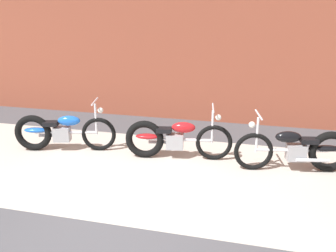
{
  "coord_description": "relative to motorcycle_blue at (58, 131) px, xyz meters",
  "views": [
    {
      "loc": [
        1.74,
        -3.92,
        2.72
      ],
      "look_at": [
        0.21,
        2.04,
        0.75
      ],
      "focal_mm": 39.47,
      "sensor_mm": 36.0,
      "label": 1
    }
  ],
  "objects": [
    {
      "name": "motorcycle_black",
      "position": [
        4.58,
        0.17,
        0.0
      ],
      "size": [
        1.99,
        0.68,
        1.03
      ],
      "rotation": [
        0.0,
        0.0,
        3.34
      ],
      "color": "black",
      "rests_on": "ground"
    },
    {
      "name": "motorcycle_red",
      "position": [
        2.26,
        0.16,
        0.0
      ],
      "size": [
        2.0,
        0.61,
        1.03
      ],
      "rotation": [
        0.0,
        0.0,
        0.16
      ],
      "color": "black",
      "rests_on": "ground"
    },
    {
      "name": "sidewalk_slab",
      "position": [
        2.09,
        -0.48,
        -0.4
      ],
      "size": [
        36.0,
        3.5,
        0.01
      ],
      "primitive_type": "cube",
      "color": "#B2ADA3",
      "rests_on": "ground"
    },
    {
      "name": "motorcycle_blue",
      "position": [
        0.0,
        0.0,
        0.0
      ],
      "size": [
        1.97,
        0.74,
        1.03
      ],
      "rotation": [
        0.0,
        0.0,
        0.25
      ],
      "color": "black",
      "rests_on": "ground"
    },
    {
      "name": "ground_plane",
      "position": [
        2.09,
        -2.23,
        -0.4
      ],
      "size": [
        80.0,
        80.0,
        0.0
      ],
      "primitive_type": "plane",
      "color": "#47474C"
    }
  ]
}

